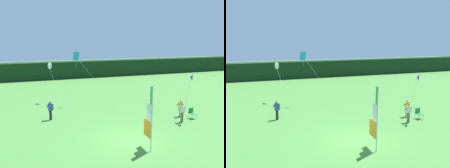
{
  "view_description": "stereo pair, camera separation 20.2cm",
  "coord_description": "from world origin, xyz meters",
  "views": [
    {
      "loc": [
        -5.99,
        -13.98,
        6.86
      ],
      "look_at": [
        -0.45,
        2.2,
        3.51
      ],
      "focal_mm": 37.93,
      "sensor_mm": 36.0,
      "label": 1
    },
    {
      "loc": [
        -5.8,
        -14.04,
        6.86
      ],
      "look_at": [
        -0.45,
        2.2,
        3.51
      ],
      "focal_mm": 37.93,
      "sensor_mm": 36.0,
      "label": 2
    }
  ],
  "objects": [
    {
      "name": "distant_treeline",
      "position": [
        0.0,
        26.92,
        1.43
      ],
      "size": [
        80.0,
        2.4,
        2.86
      ],
      "primitive_type": "cube",
      "color": "black",
      "rests_on": "ground"
    },
    {
      "name": "kite_white_delta_1",
      "position": [
        -4.25,
        11.95,
        3.92
      ],
      "size": [
        1.31,
        4.02,
        4.31
      ],
      "color": "brown",
      "rests_on": "ground"
    },
    {
      "name": "kite_purple_delta_2",
      "position": [
        6.23,
        1.84,
        3.7
      ],
      "size": [
        1.41,
        0.75,
        4.01
      ],
      "color": "brown",
      "rests_on": "ground"
    },
    {
      "name": "person_far_left",
      "position": [
        5.52,
        1.8,
        0.85
      ],
      "size": [
        0.55,
        0.48,
        1.61
      ],
      "color": "brown",
      "rests_on": "ground"
    },
    {
      "name": "person_mid_field",
      "position": [
        -4.72,
        5.86,
        0.89
      ],
      "size": [
        0.55,
        0.48,
        1.67
      ],
      "color": "black",
      "rests_on": "ground"
    },
    {
      "name": "folding_chair",
      "position": [
        6.9,
        2.32,
        0.51
      ],
      "size": [
        0.51,
        0.51,
        0.89
      ],
      "color": "#BCBCC1",
      "rests_on": "ground"
    },
    {
      "name": "banner_flag",
      "position": [
        0.63,
        -1.7,
        1.97
      ],
      "size": [
        0.06,
        1.03,
        4.12
      ],
      "color": "#B7B7BC",
      "rests_on": "ground"
    },
    {
      "name": "person_near_banner",
      "position": [
        6.24,
        3.07,
        0.85
      ],
      "size": [
        0.55,
        0.48,
        1.59
      ],
      "color": "#B7B2A3",
      "rests_on": "ground"
    },
    {
      "name": "ground_plane",
      "position": [
        0.0,
        0.0,
        0.0
      ],
      "size": [
        120.0,
        120.0,
        0.0
      ],
      "primitive_type": "plane",
      "color": "#478438"
    },
    {
      "name": "kite_cyan_diamond_0",
      "position": [
        -1.49,
        10.0,
        4.8
      ],
      "size": [
        3.64,
        2.57,
        5.47
      ],
      "color": "brown",
      "rests_on": "ground"
    }
  ]
}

